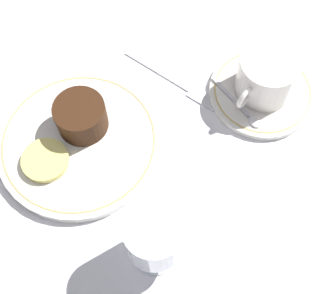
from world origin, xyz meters
TOP-DOWN VIEW (x-y plane):
  - ground_plane at (0.00, 0.00)m, footprint 3.00×3.00m
  - dinner_plate at (-0.02, -0.03)m, footprint 0.23×0.23m
  - saucer at (-0.26, 0.12)m, footprint 0.16×0.16m
  - coffee_cup at (-0.26, 0.11)m, footprint 0.11×0.09m
  - spoon at (-0.21, 0.11)m, footprint 0.03×0.11m
  - wine_glass at (0.02, 0.16)m, footprint 0.07×0.07m
  - fork at (-0.19, 0.01)m, footprint 0.03×0.17m
  - dessert_cake at (-0.04, -0.04)m, footprint 0.07×0.07m
  - pineapple_slice at (0.03, -0.04)m, footprint 0.06×0.06m

SIDE VIEW (x-z plane):
  - ground_plane at x=0.00m, z-range 0.00..0.00m
  - fork at x=-0.19m, z-range 0.00..0.01m
  - saucer at x=-0.26m, z-range 0.00..0.01m
  - dinner_plate at x=-0.02m, z-range 0.00..0.02m
  - spoon at x=-0.21m, z-range 0.01..0.01m
  - pineapple_slice at x=0.03m, z-range 0.01..0.02m
  - dessert_cake at x=-0.04m, z-range 0.01..0.06m
  - coffee_cup at x=-0.26m, z-range 0.01..0.08m
  - wine_glass at x=0.02m, z-range 0.02..0.13m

